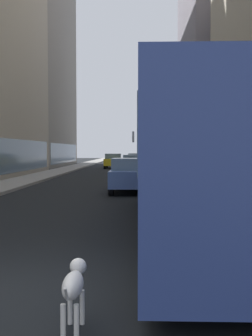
{
  "coord_description": "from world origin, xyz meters",
  "views": [
    {
      "loc": [
        1.53,
        -5.16,
        2.0
      ],
      "look_at": [
        1.12,
        8.09,
        1.4
      ],
      "focal_mm": 41.97,
      "sensor_mm": 36.0,
      "label": 1
    }
  ],
  "objects_px": {
    "transit_bus": "(190,159)",
    "car_grey_wagon": "(134,164)",
    "car_silver_sedan": "(135,160)",
    "dalmatian_dog": "(74,284)",
    "car_yellow_taxi": "(113,161)",
    "car_blue_hatchback": "(131,175)"
  },
  "relations": [
    {
      "from": "transit_bus",
      "to": "car_grey_wagon",
      "type": "distance_m",
      "value": 22.78
    },
    {
      "from": "car_silver_sedan",
      "to": "car_yellow_taxi",
      "type": "relative_size",
      "value": 1.04
    },
    {
      "from": "car_yellow_taxi",
      "to": "transit_bus",
      "type": "bearing_deg",
      "value": -83.25
    },
    {
      "from": "car_silver_sedan",
      "to": "car_grey_wagon",
      "type": "xyz_separation_m",
      "value": [
        0.0,
        -14.23,
        0.0
      ]
    },
    {
      "from": "car_yellow_taxi",
      "to": "dalmatian_dog",
      "type": "xyz_separation_m",
      "value": [
        2.02,
        -39.12,
        -0.31
      ]
    },
    {
      "from": "transit_bus",
      "to": "dalmatian_dog",
      "type": "bearing_deg",
      "value": -110.41
    },
    {
      "from": "transit_bus",
      "to": "car_yellow_taxi",
      "type": "height_order",
      "value": "transit_bus"
    },
    {
      "from": "transit_bus",
      "to": "car_grey_wagon",
      "type": "xyz_separation_m",
      "value": [
        -1.6,
        22.71,
        -0.95
      ]
    },
    {
      "from": "car_blue_hatchback",
      "to": "car_grey_wagon",
      "type": "distance_m",
      "value": 13.52
    },
    {
      "from": "car_silver_sedan",
      "to": "dalmatian_dog",
      "type": "xyz_separation_m",
      "value": [
        -0.38,
        -42.27,
        -0.31
      ]
    },
    {
      "from": "car_silver_sedan",
      "to": "car_yellow_taxi",
      "type": "height_order",
      "value": "same"
    },
    {
      "from": "car_grey_wagon",
      "to": "car_yellow_taxi",
      "type": "relative_size",
      "value": 1.11
    },
    {
      "from": "transit_bus",
      "to": "car_yellow_taxi",
      "type": "relative_size",
      "value": 2.85
    },
    {
      "from": "transit_bus",
      "to": "car_grey_wagon",
      "type": "relative_size",
      "value": 2.57
    },
    {
      "from": "car_silver_sedan",
      "to": "dalmatian_dog",
      "type": "relative_size",
      "value": 4.35
    },
    {
      "from": "transit_bus",
      "to": "dalmatian_dog",
      "type": "distance_m",
      "value": 5.83
    },
    {
      "from": "car_blue_hatchback",
      "to": "car_grey_wagon",
      "type": "relative_size",
      "value": 0.97
    },
    {
      "from": "car_grey_wagon",
      "to": "dalmatian_dog",
      "type": "relative_size",
      "value": 4.66
    },
    {
      "from": "transit_bus",
      "to": "car_blue_hatchback",
      "type": "xyz_separation_m",
      "value": [
        -1.6,
        9.19,
        -0.95
      ]
    },
    {
      "from": "dalmatian_dog",
      "to": "transit_bus",
      "type": "bearing_deg",
      "value": 69.59
    },
    {
      "from": "car_grey_wagon",
      "to": "dalmatian_dog",
      "type": "height_order",
      "value": "car_grey_wagon"
    },
    {
      "from": "car_yellow_taxi",
      "to": "car_grey_wagon",
      "type": "bearing_deg",
      "value": -77.78
    }
  ]
}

